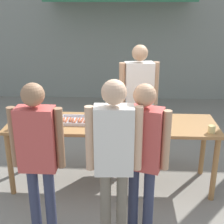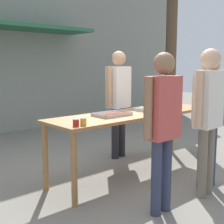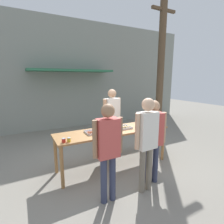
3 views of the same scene
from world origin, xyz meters
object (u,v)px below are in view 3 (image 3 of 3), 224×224
at_px(condiment_jar_mustard, 64,140).
at_px(beer_cup, 160,124).
at_px(utility_pole, 161,64).
at_px(condiment_jar_ketchup, 69,140).
at_px(food_tray_buns, 123,127).
at_px(person_customer_with_cup, 153,134).
at_px(person_customer_waiting_in_line, 147,136).
at_px(food_tray_sausages, 96,132).
at_px(person_server_behind_table, 112,115).
at_px(person_customer_holding_hotdog, 108,145).

height_order(condiment_jar_mustard, beer_cup, beer_cup).
bearing_deg(utility_pole, condiment_jar_mustard, -154.51).
bearing_deg(condiment_jar_ketchup, beer_cup, 0.34).
height_order(food_tray_buns, person_customer_with_cup, person_customer_with_cup).
bearing_deg(person_customer_waiting_in_line, food_tray_sausages, -68.62).
relative_size(food_tray_buns, person_customer_waiting_in_line, 0.20).
distance_m(condiment_jar_ketchup, person_customer_waiting_in_line, 1.48).
bearing_deg(person_customer_with_cup, person_customer_waiting_in_line, 46.33).
xyz_separation_m(condiment_jar_ketchup, person_server_behind_table, (1.49, 1.02, 0.14)).
xyz_separation_m(condiment_jar_mustard, beer_cup, (2.44, 0.01, 0.01)).
distance_m(condiment_jar_mustard, utility_pole, 5.04).
relative_size(condiment_jar_mustard, person_customer_waiting_in_line, 0.05).
height_order(beer_cup, person_server_behind_table, person_server_behind_table).
height_order(condiment_jar_ketchup, person_server_behind_table, person_server_behind_table).
bearing_deg(utility_pole, person_customer_holding_hotdog, -142.88).
xyz_separation_m(food_tray_buns, person_customer_holding_hotdog, (-0.95, -1.07, 0.11)).
bearing_deg(utility_pole, beer_cup, -132.20).
relative_size(food_tray_sausages, utility_pole, 0.09).
bearing_deg(condiment_jar_ketchup, person_server_behind_table, 34.50).
distance_m(condiment_jar_ketchup, person_server_behind_table, 1.81).
distance_m(food_tray_buns, condiment_jar_mustard, 1.52).
xyz_separation_m(food_tray_sausages, condiment_jar_ketchup, (-0.69, -0.29, 0.03)).
bearing_deg(condiment_jar_mustard, person_customer_holding_hotdog, -55.34).
bearing_deg(utility_pole, food_tray_sausages, -153.30).
xyz_separation_m(condiment_jar_mustard, person_customer_waiting_in_line, (1.30, -0.86, 0.13)).
bearing_deg(food_tray_buns, person_server_behind_table, 82.60).
bearing_deg(beer_cup, person_customer_with_cup, -140.63).
bearing_deg(person_server_behind_table, person_customer_holding_hotdog, -130.47).
distance_m(beer_cup, person_server_behind_table, 1.33).
height_order(condiment_jar_ketchup, person_customer_holding_hotdog, person_customer_holding_hotdog).
xyz_separation_m(person_customer_with_cup, person_customer_waiting_in_line, (-0.28, -0.16, 0.05)).
xyz_separation_m(beer_cup, utility_pole, (1.84, 2.03, 1.70)).
bearing_deg(condiment_jar_ketchup, utility_pole, 26.07).
bearing_deg(person_customer_with_cup, food_tray_sausages, -34.14).
xyz_separation_m(condiment_jar_mustard, person_customer_holding_hotdog, (0.54, -0.79, 0.09)).
relative_size(person_customer_holding_hotdog, person_customer_with_cup, 1.01).
bearing_deg(person_customer_waiting_in_line, person_server_behind_table, -101.68).
xyz_separation_m(person_server_behind_table, utility_pole, (2.69, 1.02, 1.56)).
distance_m(person_customer_with_cup, person_customer_waiting_in_line, 0.33).
distance_m(beer_cup, person_customer_waiting_in_line, 1.44).
distance_m(condiment_jar_mustard, condiment_jar_ketchup, 0.10).
height_order(condiment_jar_ketchup, person_customer_with_cup, person_customer_with_cup).
bearing_deg(beer_cup, person_customer_waiting_in_line, -142.84).
distance_m(food_tray_buns, person_customer_holding_hotdog, 1.43).
bearing_deg(person_customer_with_cup, condiment_jar_ketchup, -8.20).
bearing_deg(person_customer_with_cup, person_customer_holding_hotdog, 21.83).
distance_m(food_tray_sausages, person_customer_waiting_in_line, 1.26).
bearing_deg(food_tray_sausages, beer_cup, -9.42).
height_order(food_tray_sausages, utility_pole, utility_pole).
relative_size(condiment_jar_mustard, person_customer_holding_hotdog, 0.05).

